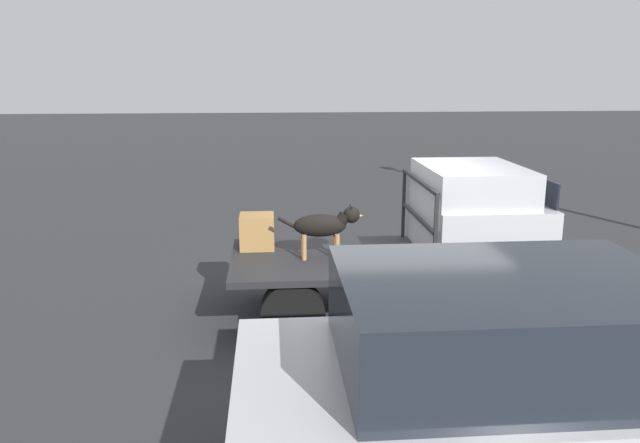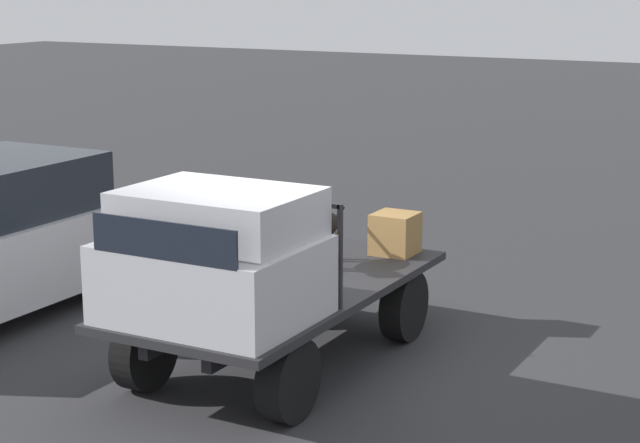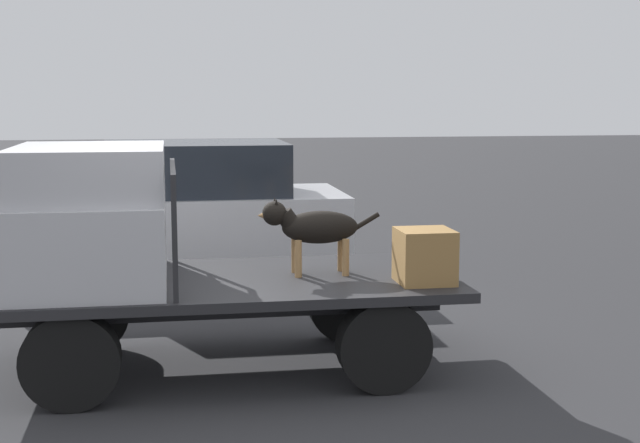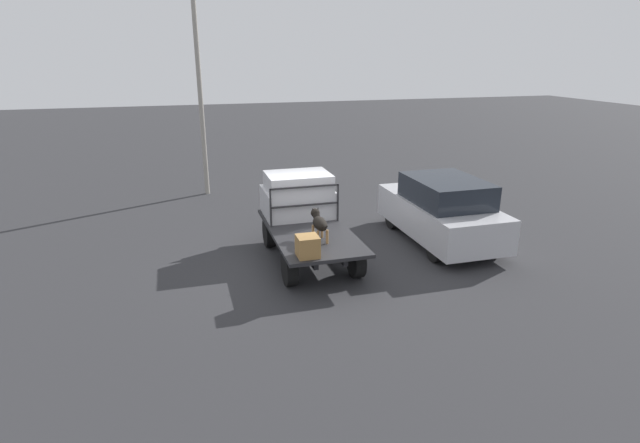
% 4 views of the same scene
% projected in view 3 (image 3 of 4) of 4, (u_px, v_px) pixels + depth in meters
% --- Properties ---
extents(ground_plane, '(80.00, 80.00, 0.00)m').
position_uv_depth(ground_plane, '(226.00, 370.00, 7.59)').
color(ground_plane, '#2D2D30').
extents(flatbed_truck, '(3.85, 1.84, 0.80)m').
position_uv_depth(flatbed_truck, '(225.00, 304.00, 7.51)').
color(flatbed_truck, black).
rests_on(flatbed_truck, ground).
extents(truck_cab, '(1.39, 1.72, 1.12)m').
position_uv_depth(truck_cab, '(82.00, 219.00, 7.21)').
color(truck_cab, '#B7B7BC').
rests_on(truck_cab, flatbed_truck).
extents(truck_headboard, '(0.04, 1.72, 0.95)m').
position_uv_depth(truck_headboard, '(173.00, 206.00, 7.32)').
color(truck_headboard, '#232326').
rests_on(truck_headboard, flatbed_truck).
extents(dog, '(1.06, 0.28, 0.67)m').
position_uv_depth(dog, '(311.00, 227.00, 7.57)').
color(dog, '#9E7547').
rests_on(dog, flatbed_truck).
extents(cargo_crate, '(0.44, 0.44, 0.44)m').
position_uv_depth(cargo_crate, '(425.00, 256.00, 7.26)').
color(cargo_crate, olive).
rests_on(cargo_crate, flatbed_truck).
extents(parked_sedan, '(4.05, 1.85, 1.74)m').
position_uv_depth(parked_sedan, '(183.00, 214.00, 11.00)').
color(parked_sedan, black).
rests_on(parked_sedan, ground).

